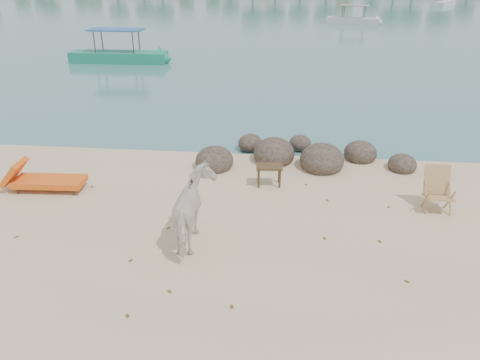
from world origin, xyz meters
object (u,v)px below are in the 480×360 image
object	(u,v)px
boulders	(296,157)
lounge_chair	(49,179)
boat_near	(116,35)
deck_chair	(439,192)
side_table	(269,176)
cow	(195,211)

from	to	relation	value
boulders	lounge_chair	world-z (taller)	boulders
boat_near	deck_chair	bearing A→B (deg)	-52.44
side_table	deck_chair	size ratio (longest dim) A/B	0.66
boulders	deck_chair	size ratio (longest dim) A/B	6.12
boulders	boat_near	bearing A→B (deg)	125.61
cow	boulders	bearing A→B (deg)	-119.14
cow	side_table	distance (m)	3.34
lounge_chair	boat_near	world-z (taller)	boat_near
deck_chair	boat_near	xyz separation A→B (m)	(-13.93, 17.46, 1.05)
cow	lounge_chair	distance (m)	4.80
cow	deck_chair	distance (m)	5.82
deck_chair	side_table	bearing A→B (deg)	165.21
boat_near	cow	bearing A→B (deg)	-67.49
boulders	boat_near	world-z (taller)	boat_near
cow	deck_chair	bearing A→B (deg)	-164.87
boat_near	lounge_chair	bearing A→B (deg)	-77.48
cow	boat_near	distance (m)	21.21
lounge_chair	boat_near	size ratio (longest dim) A/B	0.35
cow	deck_chair	xyz separation A→B (m)	(5.47, 1.97, -0.25)
cow	boat_near	bearing A→B (deg)	-71.15
boulders	cow	distance (m)	5.15
boulders	boat_near	size ratio (longest dim) A/B	0.98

